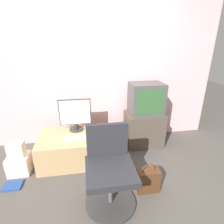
# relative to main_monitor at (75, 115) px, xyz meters

# --- Properties ---
(ground_plane) EXTENTS (12.00, 12.00, 0.00)m
(ground_plane) POSITION_rel_main_monitor_xyz_m (0.30, -0.87, -0.68)
(ground_plane) COLOR #4C4742
(wall_back) EXTENTS (4.40, 0.05, 2.60)m
(wall_back) POSITION_rel_main_monitor_xyz_m (0.30, 0.45, 0.62)
(wall_back) COLOR beige
(wall_back) RESTS_ON ground_plane
(desk) EXTENTS (1.24, 0.71, 0.42)m
(desk) POSITION_rel_main_monitor_xyz_m (0.07, -0.18, -0.47)
(desk) COLOR tan
(desk) RESTS_ON ground_plane
(side_stand) EXTENTS (0.64, 0.46, 0.60)m
(side_stand) POSITION_rel_main_monitor_xyz_m (1.16, 0.09, -0.38)
(side_stand) COLOR #4C4238
(side_stand) RESTS_ON ground_plane
(main_monitor) EXTENTS (0.49, 0.22, 0.51)m
(main_monitor) POSITION_rel_main_monitor_xyz_m (0.00, 0.00, 0.00)
(main_monitor) COLOR #2D2D2D
(main_monitor) RESTS_ON desk
(keyboard) EXTENTS (0.37, 0.11, 0.01)m
(keyboard) POSITION_rel_main_monitor_xyz_m (0.02, -0.28, -0.25)
(keyboard) COLOR silver
(keyboard) RESTS_ON desk
(mouse) EXTENTS (0.05, 0.03, 0.03)m
(mouse) POSITION_rel_main_monitor_xyz_m (0.28, -0.25, -0.24)
(mouse) COLOR silver
(mouse) RESTS_ON desk
(crt_tv) EXTENTS (0.54, 0.41, 0.52)m
(crt_tv) POSITION_rel_main_monitor_xyz_m (1.17, 0.10, 0.18)
(crt_tv) COLOR #474747
(crt_tv) RESTS_ON side_stand
(office_chair) EXTENTS (0.57, 0.57, 0.89)m
(office_chair) POSITION_rel_main_monitor_xyz_m (0.38, -1.04, -0.28)
(office_chair) COLOR #333333
(office_chair) RESTS_ON ground_plane
(cardboard_box_lower) EXTENTS (0.29, 0.27, 0.27)m
(cardboard_box_lower) POSITION_rel_main_monitor_xyz_m (-0.80, -0.36, -0.54)
(cardboard_box_lower) COLOR beige
(cardboard_box_lower) RESTS_ON ground_plane
(cardboard_box_upper) EXTENTS (0.20, 0.15, 0.20)m
(cardboard_box_upper) POSITION_rel_main_monitor_xyz_m (-0.80, -0.36, -0.31)
(cardboard_box_upper) COLOR beige
(cardboard_box_upper) RESTS_ON cardboard_box_lower
(handbag) EXTENTS (0.27, 0.15, 0.39)m
(handbag) POSITION_rel_main_monitor_xyz_m (0.86, -0.97, -0.53)
(handbag) COLOR #4C2D19
(handbag) RESTS_ON ground_plane
(book) EXTENTS (0.22, 0.16, 0.02)m
(book) POSITION_rel_main_monitor_xyz_m (-0.81, -0.64, -0.67)
(book) COLOR navy
(book) RESTS_ON ground_plane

